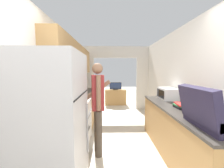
# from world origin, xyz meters

# --- Properties ---
(wall_left) EXTENTS (0.38, 6.88, 2.50)m
(wall_left) POSITION_xyz_m (-1.25, 2.06, 1.50)
(wall_left) COLOR white
(wall_left) RESTS_ON ground_plane
(wall_right) EXTENTS (0.06, 6.88, 2.50)m
(wall_right) POSITION_xyz_m (1.33, 1.64, 1.25)
(wall_right) COLOR white
(wall_right) RESTS_ON ground_plane
(wall_far_with_doorway) EXTENTS (3.00, 0.06, 2.50)m
(wall_far_with_doorway) POSITION_xyz_m (0.00, 4.51, 1.44)
(wall_far_with_doorway) COLOR white
(wall_far_with_doorway) RESTS_ON ground_plane
(counter_left) EXTENTS (0.62, 3.16, 0.90)m
(counter_left) POSITION_xyz_m (-1.00, 2.89, 0.45)
(counter_left) COLOR #B2844C
(counter_left) RESTS_ON ground_plane
(counter_right) EXTENTS (0.62, 2.38, 0.90)m
(counter_right) POSITION_xyz_m (1.00, 1.37, 0.45)
(counter_right) COLOR #B2844C
(counter_right) RESTS_ON ground_plane
(refrigerator) EXTENTS (0.76, 0.81, 1.78)m
(refrigerator) POSITION_xyz_m (-0.93, 0.66, 0.89)
(refrigerator) COLOR #B7B7BC
(refrigerator) RESTS_ON ground_plane
(range_oven) EXTENTS (0.66, 0.76, 1.04)m
(range_oven) POSITION_xyz_m (-0.99, 1.93, 0.46)
(range_oven) COLOR white
(range_oven) RESTS_ON ground_plane
(person) EXTENTS (0.55, 0.42, 1.69)m
(person) POSITION_xyz_m (-0.45, 1.51, 0.91)
(person) COLOR #4C4238
(person) RESTS_ON ground_plane
(suitcase) EXTENTS (0.51, 0.66, 0.49)m
(suitcase) POSITION_xyz_m (0.92, 0.57, 1.05)
(suitcase) COLOR #231E38
(suitcase) RESTS_ON counter_right
(microwave) EXTENTS (0.34, 0.50, 0.26)m
(microwave) POSITION_xyz_m (1.11, 2.15, 1.03)
(microwave) COLOR white
(microwave) RESTS_ON counter_right
(book_stack) EXTENTS (0.25, 0.32, 0.08)m
(book_stack) POSITION_xyz_m (1.04, 1.39, 0.94)
(book_stack) COLOR black
(book_stack) RESTS_ON counter_right
(tv_cabinet) EXTENTS (0.95, 0.42, 0.70)m
(tv_cabinet) POSITION_xyz_m (0.04, 5.26, 0.35)
(tv_cabinet) COLOR #B2844C
(tv_cabinet) RESTS_ON ground_plane
(television) EXTENTS (0.53, 0.16, 0.33)m
(television) POSITION_xyz_m (0.04, 5.22, 0.86)
(television) COLOR black
(television) RESTS_ON tv_cabinet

